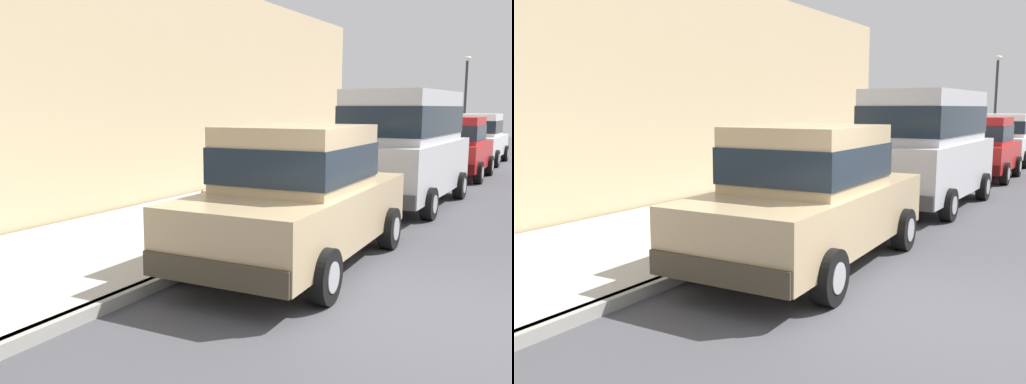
% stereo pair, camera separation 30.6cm
% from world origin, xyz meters
% --- Properties ---
extents(ground_plane, '(80.00, 80.00, 0.00)m').
position_xyz_m(ground_plane, '(0.00, 0.00, 0.00)').
color(ground_plane, '#424247').
extents(curb, '(0.16, 64.00, 0.14)m').
position_xyz_m(curb, '(-3.20, 0.00, 0.07)').
color(curb, gray).
rests_on(curb, ground).
extents(sidewalk, '(3.60, 64.00, 0.14)m').
position_xyz_m(sidewalk, '(-5.00, 0.00, 0.07)').
color(sidewalk, '#B7B5AD').
rests_on(sidewalk, ground).
extents(car_tan_sedan, '(2.13, 4.65, 1.92)m').
position_xyz_m(car_tan_sedan, '(-2.19, 1.08, 0.98)').
color(car_tan_sedan, tan).
rests_on(car_tan_sedan, ground).
extents(car_silver_van, '(2.21, 4.94, 2.52)m').
position_xyz_m(car_silver_van, '(-2.21, 6.61, 1.39)').
color(car_silver_van, '#BCBCC1').
rests_on(car_silver_van, ground).
extents(car_red_hatchback, '(1.96, 3.80, 1.88)m').
position_xyz_m(car_red_hatchback, '(-2.09, 12.16, 0.98)').
color(car_red_hatchback, red).
rests_on(car_red_hatchback, ground).
extents(car_white_sedan, '(2.08, 4.62, 1.92)m').
position_xyz_m(car_white_sedan, '(-2.22, 17.48, 0.98)').
color(car_white_sedan, white).
rests_on(car_white_sedan, ground).
extents(dog_brown, '(0.56, 0.58, 0.49)m').
position_xyz_m(dog_brown, '(-4.84, 2.71, 0.43)').
color(dog_brown, brown).
rests_on(dog_brown, sidewalk).
extents(fire_hydrant, '(0.34, 0.24, 0.72)m').
position_xyz_m(fire_hydrant, '(-3.65, 5.10, 0.48)').
color(fire_hydrant, red).
rests_on(fire_hydrant, sidewalk).
extents(street_lamp, '(0.36, 0.36, 4.42)m').
position_xyz_m(street_lamp, '(-3.55, 22.62, 2.91)').
color(street_lamp, '#2D2D33').
rests_on(street_lamp, sidewalk).
extents(building_facade, '(0.50, 20.00, 5.15)m').
position_xyz_m(building_facade, '(-7.10, 4.87, 2.58)').
color(building_facade, tan).
rests_on(building_facade, ground).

